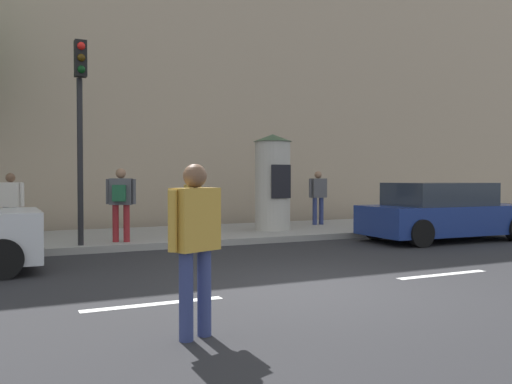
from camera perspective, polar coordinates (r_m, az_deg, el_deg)
The scene contains 12 objects.
ground_plane at distance 8.00m, azimuth 6.45°, elevation -9.93°, with size 80.00×80.00×0.00m, color #232326.
sidewalk_curb at distance 14.34m, azimuth -8.62°, elevation -4.55°, with size 36.00×4.00×0.15m, color gray.
lane_markings at distance 8.00m, azimuth 6.45°, elevation -9.90°, with size 25.80×0.16×0.01m.
building_backdrop at distance 19.56m, azimuth -13.10°, elevation 13.91°, with size 36.00×5.00×11.60m, color tan.
traffic_light at distance 12.08m, azimuth -17.93°, elevation 8.32°, with size 0.24×0.45×4.28m.
poster_column at distance 14.92m, azimuth 1.76°, elevation 1.11°, with size 1.06×1.06×2.62m.
pedestrian_near_pole at distance 5.39m, azimuth -6.39°, elevation -4.50°, with size 0.61×0.40×1.72m.
pedestrian_in_light_jacket at distance 13.29m, azimuth -6.55°, elevation -0.97°, with size 0.50×0.50×1.47m.
pedestrian_in_red_top at distance 13.47m, azimuth -24.26°, elevation -0.81°, with size 0.55×0.54×1.54m.
pedestrian_with_backpack at distance 16.71m, azimuth 6.52°, elevation -0.10°, with size 0.67×0.27×1.64m.
pedestrian_with_bag at distance 12.47m, azimuth -13.99°, elevation -0.59°, with size 0.62×0.50×1.65m.
parked_car_dark at distance 14.51m, azimuth 19.07°, elevation -2.07°, with size 4.37×2.06×1.46m.
Camera 1 is at (-4.17, -6.64, 1.59)m, focal length 38.17 mm.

